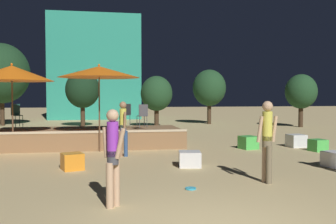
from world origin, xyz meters
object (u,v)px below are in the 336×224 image
object	(u,v)px
cube_seat_2	(318,145)
person_4	(123,126)
cube_seat_1	(72,161)
person_0	(113,154)
background_tree_1	(83,90)
frisbee_disc	(191,188)
background_tree_2	(156,94)
background_tree_4	(209,88)
cube_seat_3	(190,159)
background_tree_0	(2,73)
cube_seat_5	(334,159)
person_2	(267,137)
bistro_chair_0	(143,114)
patio_umbrella_1	(12,73)
background_tree_3	(301,92)
bistro_chair_2	(16,113)
cube_seat_4	(248,142)
patio_umbrella_0	(99,72)
bistro_chair_1	(126,113)
cube_seat_0	(296,141)

from	to	relation	value
cube_seat_2	person_4	size ratio (longest dim) A/B	0.33
cube_seat_1	cube_seat_2	world-z (taller)	cube_seat_1
person_0	background_tree_1	distance (m)	17.65
frisbee_disc	background_tree_2	distance (m)	15.68
background_tree_1	background_tree_4	size ratio (longest dim) A/B	0.93
cube_seat_3	background_tree_0	xyz separation A→B (m)	(-8.86, 16.03, 3.21)
cube_seat_5	person_2	bearing A→B (deg)	-151.04
cube_seat_3	person_4	world-z (taller)	person_4
cube_seat_5	background_tree_4	bearing A→B (deg)	86.29
cube_seat_1	person_2	distance (m)	5.06
cube_seat_5	bistro_chair_0	size ratio (longest dim) A/B	0.74
patio_umbrella_1	background_tree_3	size ratio (longest dim) A/B	0.93
bistro_chair_2	person_0	bearing A→B (deg)	-104.33
person_0	background_tree_3	bearing A→B (deg)	-175.25
person_0	cube_seat_4	bearing A→B (deg)	-175.01
cube_seat_4	background_tree_0	size ratio (longest dim) A/B	0.13
cube_seat_4	background_tree_0	xyz separation A→B (m)	(-11.78, 13.03, 3.19)
cube_seat_1	patio_umbrella_1	bearing A→B (deg)	123.96
patio_umbrella_0	bistro_chair_2	world-z (taller)	patio_umbrella_0
cube_seat_5	background_tree_0	size ratio (longest dim) A/B	0.12
bistro_chair_1	background_tree_2	bearing A→B (deg)	112.30
patio_umbrella_0	cube_seat_2	world-z (taller)	patio_umbrella_0
person_4	background_tree_4	distance (m)	14.77
patio_umbrella_1	cube_seat_2	xyz separation A→B (m)	(10.52, -1.39, -2.51)
patio_umbrella_0	background_tree_3	bearing A→B (deg)	33.90
person_0	bistro_chair_1	xyz separation A→B (m)	(0.78, 8.76, 0.34)
cube_seat_1	background_tree_4	bearing A→B (deg)	61.55
cube_seat_1	person_0	bearing A→B (deg)	-74.71
patio_umbrella_0	frisbee_disc	xyz separation A→B (m)	(1.92, -5.76, -2.77)
bistro_chair_0	patio_umbrella_1	bearing A→B (deg)	-1.96
frisbee_disc	bistro_chair_2	bearing A→B (deg)	122.50
cube_seat_1	person_0	distance (m)	3.74
background_tree_0	background_tree_4	xyz separation A→B (m)	(13.81, -0.92, -0.92)
patio_umbrella_0	cube_seat_4	bearing A→B (deg)	-3.12
cube_seat_2	person_4	xyz separation A→B (m)	(-6.85, -0.00, 0.77)
bistro_chair_1	frisbee_disc	xyz separation A→B (m)	(0.86, -7.80, -1.26)
person_2	background_tree_0	xyz separation A→B (m)	(-10.12, 18.22, 2.40)
background_tree_0	background_tree_2	size ratio (longest dim) A/B	1.69
cube_seat_2	cube_seat_4	bearing A→B (deg)	156.24
cube_seat_2	background_tree_0	distance (m)	20.05
background_tree_2	background_tree_3	bearing A→B (deg)	-8.92
bistro_chair_2	background_tree_3	distance (m)	16.74
cube_seat_0	cube_seat_5	distance (m)	3.99
background_tree_0	background_tree_3	xyz separation A→B (m)	(18.74, -4.43, -1.21)
person_4	cube_seat_1	bearing A→B (deg)	38.26
cube_seat_3	background_tree_1	bearing A→B (deg)	104.30
person_0	bistro_chair_0	distance (m)	7.90
background_tree_2	bistro_chair_0	bearing A→B (deg)	-101.66
cube_seat_2	person_0	xyz separation A→B (m)	(-7.33, -5.45, 0.73)
cube_seat_5	bistro_chair_2	bearing A→B (deg)	146.53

